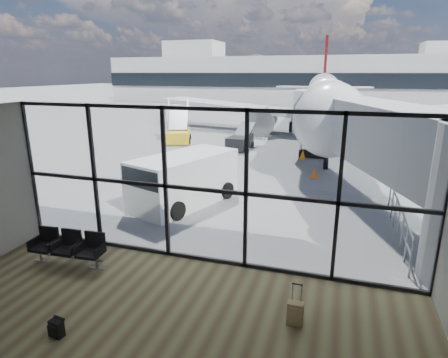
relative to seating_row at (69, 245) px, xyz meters
The scene contains 22 objects.
ground 41.48m from the seating_row, 84.87° to the left, with size 220.00×220.00×0.00m, color slate.
lounge_shell 5.51m from the seating_row, 43.27° to the right, with size 12.02×8.01×4.51m.
glass_curtain_wall 4.28m from the seating_row, 19.47° to the left, with size 12.10×0.12×4.50m.
jet_bridge 12.22m from the seating_row, 44.25° to the left, with size 8.00×16.50×4.33m.
apron_railing 10.48m from the seating_row, 27.34° to the left, with size 0.06×5.46×1.11m.
far_terminal 63.46m from the seating_row, 87.18° to the left, with size 80.00×12.20×11.00m.
tree_0 84.24m from the seating_row, 119.39° to the left, with size 4.95×4.95×7.12m.
tree_1 81.50m from the seating_row, 115.71° to the left, with size 5.61×5.61×8.07m.
tree_2 79.13m from the seating_row, 111.78° to the left, with size 6.27×6.27×9.03m.
tree_3 77.03m from the seating_row, 107.63° to the left, with size 4.95×4.95×7.12m.
tree_4 75.47m from the seating_row, 103.27° to the left, with size 5.61×5.61×8.07m.
tree_5 74.37m from the seating_row, 98.76° to the left, with size 6.27×6.27×9.03m.
seating_row is the anchor object (origin of this frame).
backpack 3.35m from the seating_row, 55.71° to the right, with size 0.31×0.29×0.43m.
suitcase 6.65m from the seating_row, ahead, with size 0.35×0.27×0.96m.
airliner 28.72m from the seating_row, 78.77° to the left, with size 32.76×37.99×9.78m.
service_van 5.80m from the seating_row, 79.25° to the left, with size 3.57×5.22×2.09m.
belt_loader 17.65m from the seating_row, 88.85° to the left, with size 1.58×3.73×1.70m.
mobile_stairs 19.68m from the seating_row, 105.04° to the left, with size 2.87×3.98×2.55m.
traffic_cone_a 12.03m from the seating_row, 88.04° to the left, with size 0.48×0.48×0.69m.
traffic_cone_b 16.40m from the seating_row, 72.22° to the left, with size 0.43×0.43×0.61m.
traffic_cone_c 13.02m from the seating_row, 62.29° to the left, with size 0.40×0.40×0.56m.
Camera 1 is at (3.53, -9.35, 5.38)m, focal length 30.00 mm.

